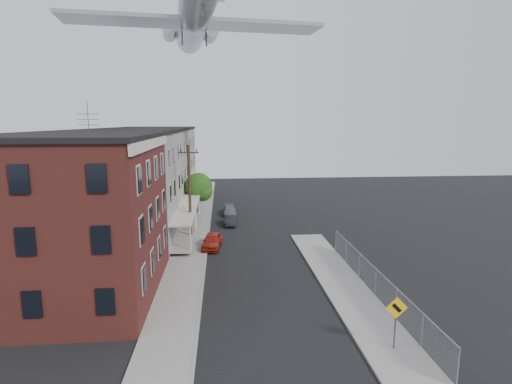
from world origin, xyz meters
TOP-DOWN VIEW (x-y plane):
  - ground at (0.00, 0.00)m, footprint 120.00×120.00m
  - sidewalk_left at (-5.50, 24.00)m, footprint 3.00×62.00m
  - sidewalk_right at (5.50, 6.00)m, footprint 3.00×26.00m
  - curb_left at (-4.05, 24.00)m, footprint 0.15×62.00m
  - curb_right at (4.05, 6.00)m, footprint 0.15×26.00m
  - corner_building at (-12.00, 7.00)m, footprint 10.31×12.30m
  - row_house_a at (-11.96, 16.50)m, footprint 11.98×7.00m
  - row_house_b at (-11.96, 23.50)m, footprint 11.98×7.00m
  - row_house_c at (-11.96, 30.50)m, footprint 11.98×7.00m
  - row_house_d at (-11.96, 37.50)m, footprint 11.98×7.00m
  - row_house_e at (-11.96, 44.50)m, footprint 11.98×7.00m
  - chainlink_fence at (7.00, 5.00)m, footprint 0.06×18.06m
  - warning_sign at (5.60, -1.03)m, footprint 1.10×0.11m
  - utility_pole at (-5.60, 18.00)m, footprint 1.80×0.26m
  - street_tree at (-5.27, 27.92)m, footprint 3.22×3.20m
  - car_near at (-3.60, 15.94)m, footprint 1.96×4.00m
  - car_mid at (-1.80, 23.83)m, footprint 1.27×3.35m
  - car_far at (-1.80, 28.66)m, footprint 1.56×3.72m
  - airplane at (-5.13, 23.19)m, footprint 23.99×27.39m

SIDE VIEW (x-z plane):
  - ground at x=0.00m, z-range 0.00..0.00m
  - sidewalk_left at x=-5.50m, z-range 0.00..0.12m
  - sidewalk_right at x=5.50m, z-range 0.00..0.12m
  - curb_left at x=-4.05m, z-range 0.00..0.14m
  - curb_right at x=4.05m, z-range 0.00..0.14m
  - car_far at x=-1.80m, z-range 0.00..1.07m
  - car_mid at x=-1.80m, z-range 0.00..1.09m
  - car_near at x=-3.60m, z-range 0.00..1.31m
  - chainlink_fence at x=7.00m, z-range 0.05..1.95m
  - warning_sign at x=5.60m, z-range 0.48..3.28m
  - street_tree at x=-5.27m, z-range 0.85..6.05m
  - utility_pole at x=-5.60m, z-range 0.17..9.17m
  - row_house_a at x=-11.96m, z-range -0.02..10.28m
  - row_house_b at x=-11.96m, z-range -0.02..10.28m
  - row_house_c at x=-11.96m, z-range -0.02..10.28m
  - row_house_d at x=-11.96m, z-range -0.02..10.28m
  - row_house_e at x=-11.96m, z-range -0.02..10.28m
  - corner_building at x=-12.00m, z-range -0.91..11.24m
  - airplane at x=-5.13m, z-range 17.09..24.98m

